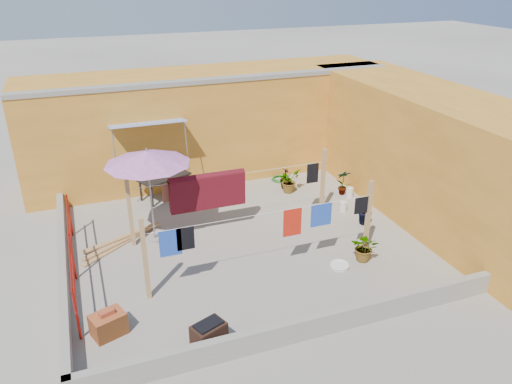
% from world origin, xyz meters
% --- Properties ---
extents(ground, '(80.00, 80.00, 0.00)m').
position_xyz_m(ground, '(0.00, 0.00, 0.00)').
color(ground, '#9E998E').
rests_on(ground, ground).
extents(wall_back, '(11.00, 3.27, 3.21)m').
position_xyz_m(wall_back, '(0.50, 4.69, 1.61)').
color(wall_back, orange).
rests_on(wall_back, ground).
extents(wall_right, '(2.40, 9.00, 3.20)m').
position_xyz_m(wall_right, '(5.20, 0.00, 1.60)').
color(wall_right, orange).
rests_on(wall_right, ground).
extents(parapet_front, '(8.30, 0.16, 0.44)m').
position_xyz_m(parapet_front, '(0.00, -3.58, 0.22)').
color(parapet_front, gray).
rests_on(parapet_front, ground).
extents(parapet_left, '(0.16, 7.30, 0.44)m').
position_xyz_m(parapet_left, '(-4.08, 0.00, 0.22)').
color(parapet_left, gray).
rests_on(parapet_left, ground).
extents(red_railing, '(0.05, 4.20, 1.10)m').
position_xyz_m(red_railing, '(-3.85, -0.20, 0.72)').
color(red_railing, '#A21610').
rests_on(red_railing, ground).
extents(clothesline_rig, '(5.09, 2.35, 1.80)m').
position_xyz_m(clothesline_rig, '(-0.50, 0.53, 1.07)').
color(clothesline_rig, tan).
rests_on(clothesline_rig, ground).
extents(patio_umbrella, '(2.44, 2.44, 2.37)m').
position_xyz_m(patio_umbrella, '(-1.98, 0.86, 2.12)').
color(patio_umbrella, gray).
rests_on(patio_umbrella, ground).
extents(outdoor_table, '(1.58, 1.22, 0.66)m').
position_xyz_m(outdoor_table, '(-1.27, 3.20, 0.60)').
color(outdoor_table, black).
rests_on(outdoor_table, ground).
extents(brick_stack, '(0.70, 0.60, 0.51)m').
position_xyz_m(brick_stack, '(-3.35, -2.24, 0.22)').
color(brick_stack, '#B35C29').
rests_on(brick_stack, ground).
extents(lumber_pile, '(2.00, 1.39, 0.13)m').
position_xyz_m(lumber_pile, '(-2.80, 0.95, 0.07)').
color(lumber_pile, tan).
rests_on(lumber_pile, ground).
extents(brazier, '(0.67, 0.57, 0.51)m').
position_xyz_m(brazier, '(-1.75, -3.20, 0.25)').
color(brazier, black).
rests_on(brazier, ground).
extents(white_basin, '(0.44, 0.44, 0.08)m').
position_xyz_m(white_basin, '(1.64, -1.76, 0.04)').
color(white_basin, silver).
rests_on(white_basin, ground).
extents(water_jug_a, '(0.20, 0.20, 0.31)m').
position_xyz_m(water_jug_a, '(3.08, 0.64, 0.14)').
color(water_jug_a, silver).
rests_on(water_jug_a, ground).
extents(water_jug_b, '(0.21, 0.21, 0.33)m').
position_xyz_m(water_jug_b, '(3.70, 1.37, 0.14)').
color(water_jug_b, silver).
rests_on(water_jug_b, ground).
extents(green_hose, '(0.54, 0.54, 0.08)m').
position_xyz_m(green_hose, '(2.31, 3.20, 0.04)').
color(green_hose, '#17691A').
rests_on(green_hose, ground).
extents(plant_back_a, '(0.81, 0.78, 0.70)m').
position_xyz_m(plant_back_a, '(2.22, 2.33, 0.35)').
color(plant_back_a, '#195418').
rests_on(plant_back_a, ground).
extents(plant_back_b, '(0.41, 0.41, 0.66)m').
position_xyz_m(plant_back_b, '(2.23, 2.58, 0.33)').
color(plant_back_b, '#195418').
rests_on(plant_back_b, ground).
extents(plant_right_a, '(0.44, 0.32, 0.77)m').
position_xyz_m(plant_right_a, '(3.60, 1.61, 0.38)').
color(plant_right_a, '#195418').
rests_on(plant_right_a, ground).
extents(plant_right_b, '(0.55, 0.56, 0.79)m').
position_xyz_m(plant_right_b, '(3.20, -0.23, 0.40)').
color(plant_right_b, '#195418').
rests_on(plant_right_b, ground).
extents(plant_right_c, '(0.80, 0.78, 0.67)m').
position_xyz_m(plant_right_c, '(2.30, -1.70, 0.33)').
color(plant_right_c, '#195418').
rests_on(plant_right_c, ground).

